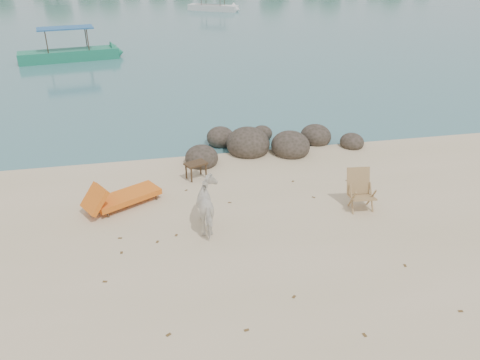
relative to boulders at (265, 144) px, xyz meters
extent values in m
ellipsoid|color=#2D281E|center=(-2.31, -0.71, -0.03)|extent=(1.08, 1.19, 0.81)
ellipsoid|color=#2D281E|center=(-0.61, -0.01, 0.04)|extent=(1.49, 1.64, 1.12)
ellipsoid|color=#2D281E|center=(0.79, -0.41, 0.02)|extent=(1.32, 1.45, 0.99)
ellipsoid|color=#2D281E|center=(1.99, 0.39, -0.02)|extent=(1.10, 1.21, 0.83)
ellipsoid|color=#2D281E|center=(3.09, -0.31, -0.07)|extent=(0.83, 0.92, 0.62)
ellipsoid|color=#2D281E|center=(-1.41, 0.99, -0.04)|extent=(1.00, 1.10, 0.75)
ellipsoid|color=#2D281E|center=(0.19, 1.19, -0.08)|extent=(0.75, 0.83, 0.56)
imported|color=white|center=(-2.57, -4.59, 0.39)|extent=(0.71, 1.46, 1.21)
plane|color=brown|center=(0.50, -3.65, -0.21)|extent=(0.14, 0.14, 0.00)
plane|color=brown|center=(-0.34, -8.81, -0.21)|extent=(0.11, 0.11, 0.00)
plane|color=brown|center=(1.76, -8.60, -0.21)|extent=(0.11, 0.11, 0.00)
plane|color=brown|center=(-4.82, -4.68, -0.21)|extent=(0.11, 0.11, 0.00)
plane|color=brown|center=(2.01, -2.80, -0.21)|extent=(0.14, 0.14, 0.00)
plane|color=brown|center=(-3.46, -4.83, -0.21)|extent=(0.13, 0.13, 0.00)
plane|color=brown|center=(-3.86, -8.10, -0.21)|extent=(0.14, 0.14, 0.00)
plane|color=brown|center=(0.22, -2.57, -0.21)|extent=(0.14, 0.14, 0.00)
plane|color=brown|center=(-5.09, -6.31, -0.21)|extent=(0.12, 0.12, 0.00)
plane|color=brown|center=(-1.89, -3.48, -0.21)|extent=(0.12, 0.12, 0.00)
plane|color=brown|center=(-3.93, -5.02, -0.21)|extent=(0.13, 0.13, 0.00)
plane|color=brown|center=(-1.30, -7.56, -0.21)|extent=(0.14, 0.14, 0.00)
plane|color=brown|center=(1.43, -7.05, -0.21)|extent=(0.12, 0.12, 0.00)
plane|color=brown|center=(-2.44, -8.27, -0.21)|extent=(0.11, 0.11, 0.00)
plane|color=brown|center=(1.84, -2.86, -0.21)|extent=(0.14, 0.14, 0.00)
plane|color=brown|center=(-3.00, -2.52, -0.21)|extent=(0.14, 0.14, 0.00)
plane|color=brown|center=(-4.77, -5.31, -0.21)|extent=(0.10, 0.10, 0.00)
plane|color=brown|center=(-4.48, -2.61, -0.21)|extent=(0.14, 0.14, 0.00)
camera|label=1|loc=(-3.84, -14.59, 6.19)|focal=35.00mm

